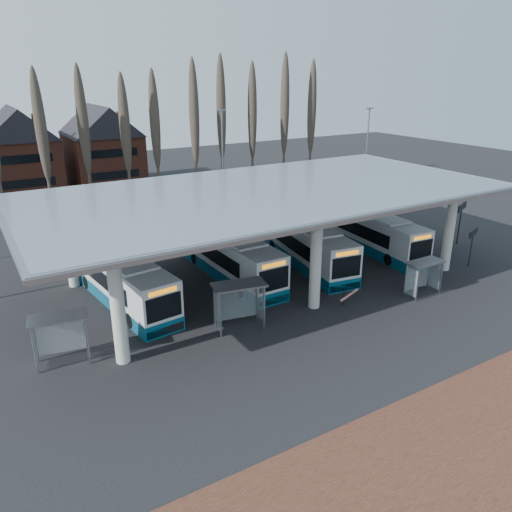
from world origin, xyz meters
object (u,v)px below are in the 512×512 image
bus_0 (121,279)px  bus_3 (371,232)px  shelter_0 (59,328)px  shelter_2 (423,270)px  bus_1 (228,255)px  shelter_1 (238,295)px  bus_2 (305,244)px

bus_0 → bus_3: bus_0 is taller
bus_3 → shelter_0: bus_3 is taller
bus_3 → shelter_2: (-3.37, -8.35, 0.25)m
bus_1 → shelter_1: size_ratio=3.62×
bus_2 → bus_0: bearing=-173.5°
bus_0 → bus_2: 13.87m
bus_3 → shelter_2: size_ratio=4.44×
shelter_1 → bus_3: bearing=32.1°
bus_0 → shelter_0: bus_0 is taller
bus_1 → bus_2: size_ratio=0.98×
bus_1 → shelter_2: bus_1 is taller
bus_3 → shelter_1: (-15.73, -6.10, 0.54)m
bus_0 → shelter_0: (-4.68, -5.44, 0.39)m
bus_1 → shelter_0: size_ratio=3.88×
shelter_1 → bus_2: bearing=45.2°
bus_2 → shelter_1: size_ratio=3.68×
bus_1 → shelter_1: (-3.16, -7.10, 0.49)m
bus_0 → bus_3: 20.35m
bus_1 → bus_2: 6.14m
bus_0 → shelter_2: (16.97, -9.11, 0.21)m
bus_1 → shelter_1: bearing=-114.5°
bus_2 → shelter_2: bus_2 is taller
shelter_1 → shelter_2: size_ratio=1.26×
shelter_0 → shelter_2: bearing=0.4°
bus_2 → bus_3: 6.48m
shelter_2 → shelter_1: bearing=170.3°
bus_3 → shelter_1: 16.88m
shelter_0 → shelter_1: shelter_1 is taller
shelter_2 → shelter_0: bearing=171.0°
bus_1 → shelter_0: bus_1 is taller
bus_3 → shelter_0: (-25.02, -4.68, 0.42)m
shelter_2 → bus_0: bearing=152.4°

